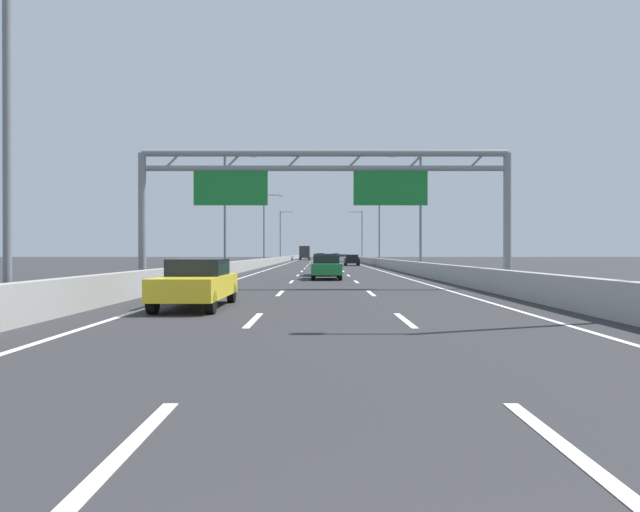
% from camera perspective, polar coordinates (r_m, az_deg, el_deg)
% --- Properties ---
extents(ground_plane, '(260.00, 260.00, 0.00)m').
position_cam_1_polar(ground_plane, '(101.04, 0.14, -0.60)').
color(ground_plane, '#2D2D30').
extents(lane_dash_left_0, '(0.16, 3.00, 0.01)m').
position_cam_1_polar(lane_dash_left_0, '(5.05, -19.22, -18.17)').
color(lane_dash_left_0, white).
rests_on(lane_dash_left_0, ground_plane).
extents(lane_dash_left_1, '(0.16, 3.00, 0.01)m').
position_cam_1_polar(lane_dash_left_1, '(13.71, -6.65, -6.40)').
color(lane_dash_left_1, white).
rests_on(lane_dash_left_1, ground_plane).
extents(lane_dash_left_2, '(0.16, 3.00, 0.01)m').
position_cam_1_polar(lane_dash_left_2, '(22.64, -4.00, -3.75)').
color(lane_dash_left_2, white).
rests_on(lane_dash_left_2, ground_plane).
extents(lane_dash_left_3, '(0.16, 3.00, 0.01)m').
position_cam_1_polar(lane_dash_left_3, '(31.60, -2.85, -2.60)').
color(lane_dash_left_3, white).
rests_on(lane_dash_left_3, ground_plane).
extents(lane_dash_left_4, '(0.16, 3.00, 0.01)m').
position_cam_1_polar(lane_dash_left_4, '(40.59, -2.22, -1.95)').
color(lane_dash_left_4, white).
rests_on(lane_dash_left_4, ground_plane).
extents(lane_dash_left_5, '(0.16, 3.00, 0.01)m').
position_cam_1_polar(lane_dash_left_5, '(49.57, -1.81, -1.54)').
color(lane_dash_left_5, white).
rests_on(lane_dash_left_5, ground_plane).
extents(lane_dash_left_6, '(0.16, 3.00, 0.01)m').
position_cam_1_polar(lane_dash_left_6, '(58.57, -1.53, -1.26)').
color(lane_dash_left_6, white).
rests_on(lane_dash_left_6, ground_plane).
extents(lane_dash_left_7, '(0.16, 3.00, 0.01)m').
position_cam_1_polar(lane_dash_left_7, '(67.56, -1.32, -1.05)').
color(lane_dash_left_7, white).
rests_on(lane_dash_left_7, ground_plane).
extents(lane_dash_left_8, '(0.16, 3.00, 0.01)m').
position_cam_1_polar(lane_dash_left_8, '(76.56, -1.17, -0.89)').
color(lane_dash_left_8, white).
rests_on(lane_dash_left_8, ground_plane).
extents(lane_dash_left_9, '(0.16, 3.00, 0.01)m').
position_cam_1_polar(lane_dash_left_9, '(85.55, -1.04, -0.77)').
color(lane_dash_left_9, white).
rests_on(lane_dash_left_9, ground_plane).
extents(lane_dash_left_10, '(0.16, 3.00, 0.01)m').
position_cam_1_polar(lane_dash_left_10, '(94.55, -0.94, -0.66)').
color(lane_dash_left_10, white).
rests_on(lane_dash_left_10, ground_plane).
extents(lane_dash_left_11, '(0.16, 3.00, 0.01)m').
position_cam_1_polar(lane_dash_left_11, '(103.55, -0.86, -0.58)').
color(lane_dash_left_11, white).
rests_on(lane_dash_left_11, ground_plane).
extents(lane_dash_left_12, '(0.16, 3.00, 0.01)m').
position_cam_1_polar(lane_dash_left_12, '(112.55, -0.79, -0.51)').
color(lane_dash_left_12, white).
rests_on(lane_dash_left_12, ground_plane).
extents(lane_dash_left_13, '(0.16, 3.00, 0.01)m').
position_cam_1_polar(lane_dash_left_13, '(121.54, -0.73, -0.45)').
color(lane_dash_left_13, white).
rests_on(lane_dash_left_13, ground_plane).
extents(lane_dash_left_14, '(0.16, 3.00, 0.01)m').
position_cam_1_polar(lane_dash_left_14, '(130.54, -0.68, -0.40)').
color(lane_dash_left_14, white).
rests_on(lane_dash_left_14, ground_plane).
extents(lane_dash_left_15, '(0.16, 3.00, 0.01)m').
position_cam_1_polar(lane_dash_left_15, '(139.54, -0.63, -0.35)').
color(lane_dash_left_15, white).
rests_on(lane_dash_left_15, ground_plane).
extents(lane_dash_left_16, '(0.16, 3.00, 0.01)m').
position_cam_1_polar(lane_dash_left_16, '(148.54, -0.59, -0.31)').
color(lane_dash_left_16, white).
rests_on(lane_dash_left_16, ground_plane).
extents(lane_dash_left_17, '(0.16, 3.00, 0.01)m').
position_cam_1_polar(lane_dash_left_17, '(157.54, -0.56, -0.28)').
color(lane_dash_left_17, white).
rests_on(lane_dash_left_17, ground_plane).
extents(lane_dash_right_0, '(0.16, 3.00, 0.01)m').
position_cam_1_polar(lane_dash_right_0, '(5.21, 24.02, -17.61)').
color(lane_dash_right_0, white).
rests_on(lane_dash_right_0, ground_plane).
extents(lane_dash_right_1, '(0.16, 3.00, 0.01)m').
position_cam_1_polar(lane_dash_right_1, '(13.77, 8.50, -6.37)').
color(lane_dash_right_1, white).
rests_on(lane_dash_right_1, ground_plane).
extents(lane_dash_right_2, '(0.16, 3.00, 0.01)m').
position_cam_1_polar(lane_dash_right_2, '(22.67, 5.14, -3.74)').
color(lane_dash_right_2, white).
rests_on(lane_dash_right_2, ground_plane).
extents(lane_dash_right_3, '(0.16, 3.00, 0.01)m').
position_cam_1_polar(lane_dash_right_3, '(31.63, 3.68, -2.59)').
color(lane_dash_right_3, white).
rests_on(lane_dash_right_3, ground_plane).
extents(lane_dash_right_4, '(0.16, 3.00, 0.01)m').
position_cam_1_polar(lane_dash_right_4, '(40.61, 2.87, -1.95)').
color(lane_dash_right_4, white).
rests_on(lane_dash_right_4, ground_plane).
extents(lane_dash_right_5, '(0.16, 3.00, 0.01)m').
position_cam_1_polar(lane_dash_right_5, '(49.59, 2.35, -1.54)').
color(lane_dash_right_5, white).
rests_on(lane_dash_right_5, ground_plane).
extents(lane_dash_right_6, '(0.16, 3.00, 0.01)m').
position_cam_1_polar(lane_dash_right_6, '(58.58, 1.99, -1.26)').
color(lane_dash_right_6, white).
rests_on(lane_dash_right_6, ground_plane).
extents(lane_dash_right_7, '(0.16, 3.00, 0.01)m').
position_cam_1_polar(lane_dash_right_7, '(67.57, 1.73, -1.05)').
color(lane_dash_right_7, white).
rests_on(lane_dash_right_7, ground_plane).
extents(lane_dash_right_8, '(0.16, 3.00, 0.01)m').
position_cam_1_polar(lane_dash_right_8, '(76.57, 1.53, -0.89)').
color(lane_dash_right_8, white).
rests_on(lane_dash_right_8, ground_plane).
extents(lane_dash_right_9, '(0.16, 3.00, 0.01)m').
position_cam_1_polar(lane_dash_right_9, '(85.56, 1.37, -0.77)').
color(lane_dash_right_9, white).
rests_on(lane_dash_right_9, ground_plane).
extents(lane_dash_right_10, '(0.16, 3.00, 0.01)m').
position_cam_1_polar(lane_dash_right_10, '(94.56, 1.24, -0.66)').
color(lane_dash_right_10, white).
rests_on(lane_dash_right_10, ground_plane).
extents(lane_dash_right_11, '(0.16, 3.00, 0.01)m').
position_cam_1_polar(lane_dash_right_11, '(103.56, 1.13, -0.58)').
color(lane_dash_right_11, white).
rests_on(lane_dash_right_11, ground_plane).
extents(lane_dash_right_12, '(0.16, 3.00, 0.01)m').
position_cam_1_polar(lane_dash_right_12, '(112.55, 1.05, -0.51)').
color(lane_dash_right_12, white).
rests_on(lane_dash_right_12, ground_plane).
extents(lane_dash_right_13, '(0.16, 3.00, 0.01)m').
position_cam_1_polar(lane_dash_right_13, '(121.55, 0.97, -0.45)').
color(lane_dash_right_13, white).
rests_on(lane_dash_right_13, ground_plane).
extents(lane_dash_right_14, '(0.16, 3.00, 0.01)m').
position_cam_1_polar(lane_dash_right_14, '(130.55, 0.90, -0.40)').
color(lane_dash_right_14, white).
rests_on(lane_dash_right_14, ground_plane).
extents(lane_dash_right_15, '(0.16, 3.00, 0.01)m').
position_cam_1_polar(lane_dash_right_15, '(139.55, 0.85, -0.35)').
color(lane_dash_right_15, white).
rests_on(lane_dash_right_15, ground_plane).
extents(lane_dash_right_16, '(0.16, 3.00, 0.01)m').
position_cam_1_polar(lane_dash_right_16, '(148.55, 0.80, -0.31)').
color(lane_dash_right_16, white).
rests_on(lane_dash_right_16, ground_plane).
extents(lane_dash_right_17, '(0.16, 3.00, 0.01)m').
position_cam_1_polar(lane_dash_right_17, '(157.54, 0.75, -0.28)').
color(lane_dash_right_17, white).
rests_on(lane_dash_right_17, ground_plane).
extents(edge_line_left, '(0.16, 176.00, 0.01)m').
position_cam_1_polar(edge_line_left, '(89.18, -3.22, -0.72)').
color(edge_line_left, white).
rests_on(edge_line_left, ground_plane).
extents(edge_line_right, '(0.16, 176.00, 0.01)m').
position_cam_1_polar(edge_line_right, '(89.21, 3.53, -0.72)').
color(edge_line_right, white).
rests_on(edge_line_right, ground_plane).
extents(barrier_left, '(0.45, 220.00, 0.95)m').
position_cam_1_polar(barrier_left, '(111.23, -3.43, -0.28)').
color(barrier_left, '#9E9E99').
rests_on(barrier_left, ground_plane).
extents(barrier_right, '(0.45, 220.00, 0.95)m').
position_cam_1_polar(barrier_right, '(111.26, 3.69, -0.28)').
color(barrier_right, '#9E9E99').
rests_on(barrier_right, ground_plane).
extents(sign_gantry, '(17.17, 0.36, 6.36)m').
position_cam_1_polar(sign_gantry, '(26.40, 0.18, 7.35)').
color(sign_gantry, gray).
rests_on(sign_gantry, ground_plane).
extents(streetlamp_left_near, '(2.58, 0.28, 9.50)m').
position_cam_1_polar(streetlamp_left_near, '(15.88, -28.05, 14.08)').
color(streetlamp_left_near, slate).
rests_on(streetlamp_left_near, ground_plane).
extents(streetlamp_left_mid, '(2.58, 0.28, 9.50)m').
position_cam_1_polar(streetlamp_left_mid, '(45.54, -9.18, 5.08)').
color(streetlamp_left_mid, slate).
rests_on(streetlamp_left_mid, ground_plane).
extents(streetlamp_right_mid, '(2.58, 0.28, 9.50)m').
position_cam_1_polar(streetlamp_right_mid, '(45.61, 9.76, 5.07)').
color(streetlamp_right_mid, slate).
rests_on(streetlamp_right_mid, ground_plane).
extents(streetlamp_left_far, '(2.58, 0.28, 9.50)m').
position_cam_1_polar(streetlamp_left_far, '(76.42, -5.43, 3.15)').
color(streetlamp_left_far, slate).
rests_on(streetlamp_left_far, ground_plane).
extents(streetlamp_right_far, '(2.58, 0.28, 9.50)m').
position_cam_1_polar(streetlamp_right_far, '(76.46, 5.79, 3.15)').
color(streetlamp_right_far, slate).
rests_on(streetlamp_right_far, ground_plane).
extents(streetlamp_left_distant, '(2.58, 0.28, 9.50)m').
position_cam_1_polar(streetlamp_left_distant, '(107.47, -3.85, 2.33)').
color(streetlamp_left_distant, slate).
rests_on(streetlamp_left_distant, ground_plane).
extents(streetlamp_right_distant, '(2.58, 0.28, 9.50)m').
position_cam_1_polar(streetlamp_right_distant, '(107.50, 4.12, 2.33)').
color(streetlamp_right_distant, slate).
rests_on(streetlamp_right_distant, ground_plane).
extents(orange_car, '(1.73, 4.58, 1.52)m').
position_cam_1_polar(orange_car, '(140.62, 1.61, -0.03)').
color(orange_car, orange).
rests_on(orange_car, ground_plane).
extents(silver_car, '(1.76, 4.47, 1.55)m').
position_cam_1_polar(silver_car, '(40.72, 0.49, -0.86)').
color(silver_car, '#A8ADB2').
rests_on(silver_car, ground_plane).
extents(blue_car, '(1.76, 4.41, 1.56)m').
position_cam_1_polar(blue_car, '(113.25, 0.03, -0.11)').
color(blue_car, '#2347AD').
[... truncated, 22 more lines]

